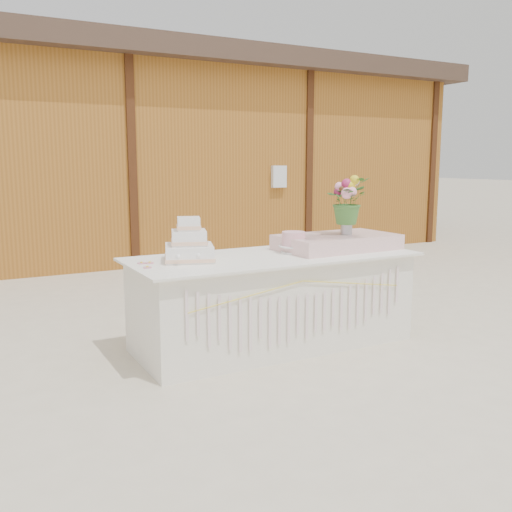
{
  "coord_description": "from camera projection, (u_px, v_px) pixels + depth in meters",
  "views": [
    {
      "loc": [
        -2.34,
        -4.03,
        1.53
      ],
      "look_at": [
        0.0,
        0.3,
        0.72
      ],
      "focal_mm": 40.0,
      "sensor_mm": 36.0,
      "label": 1
    }
  ],
  "objects": [
    {
      "name": "ground",
      "position": [
        273.0,
        344.0,
        4.85
      ],
      "size": [
        80.0,
        80.0,
        0.0
      ],
      "primitive_type": "plane",
      "color": "beige",
      "rests_on": "ground"
    },
    {
      "name": "barn",
      "position": [
        98.0,
        153.0,
        9.77
      ],
      "size": [
        12.6,
        4.6,
        3.3
      ],
      "color": "#955C1F",
      "rests_on": "ground"
    },
    {
      "name": "cake_table",
      "position": [
        273.0,
        300.0,
        4.78
      ],
      "size": [
        2.4,
        1.0,
        0.77
      ],
      "color": "white",
      "rests_on": "ground"
    },
    {
      "name": "wedding_cake",
      "position": [
        189.0,
        246.0,
        4.44
      ],
      "size": [
        0.48,
        0.48,
        0.34
      ],
      "rotation": [
        0.0,
        0.0,
        -0.34
      ],
      "color": "white",
      "rests_on": "cake_table"
    },
    {
      "name": "pink_cake_stand",
      "position": [
        294.0,
        241.0,
        4.83
      ],
      "size": [
        0.25,
        0.25,
        0.18
      ],
      "color": "white",
      "rests_on": "cake_table"
    },
    {
      "name": "satin_runner",
      "position": [
        337.0,
        242.0,
        5.03
      ],
      "size": [
        1.05,
        0.63,
        0.13
      ],
      "primitive_type": "cube",
      "rotation": [
        0.0,
        0.0,
        0.03
      ],
      "color": "#FDCFCC",
      "rests_on": "cake_table"
    },
    {
      "name": "flower_vase",
      "position": [
        346.0,
        226.0,
        5.04
      ],
      "size": [
        0.1,
        0.1,
        0.14
      ],
      "primitive_type": "cylinder",
      "color": "#A3A3A8",
      "rests_on": "satin_runner"
    },
    {
      "name": "bouquet",
      "position": [
        347.0,
        195.0,
        4.99
      ],
      "size": [
        0.46,
        0.43,
        0.41
      ],
      "primitive_type": "imported",
      "rotation": [
        0.0,
        0.0,
        0.34
      ],
      "color": "#3B702D",
      "rests_on": "flower_vase"
    },
    {
      "name": "loose_flowers",
      "position": [
        149.0,
        264.0,
        4.26
      ],
      "size": [
        0.15,
        0.32,
        0.02
      ],
      "primitive_type": null,
      "rotation": [
        0.0,
        0.0,
        -0.08
      ],
      "color": "pink",
      "rests_on": "cake_table"
    }
  ]
}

